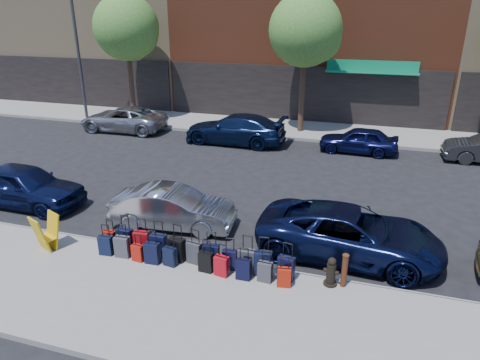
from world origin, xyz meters
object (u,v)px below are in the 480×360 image
(tree_center, at_px, (308,32))
(car_near_2, at_px, (350,233))
(fire_hydrant, at_px, (331,272))
(tree_left, at_px, (129,30))
(car_near_1, at_px, (173,208))
(bollard, at_px, (344,270))
(suitcase_front_5, at_px, (195,253))
(car_far_0, at_px, (123,119))
(display_rack, at_px, (46,233))
(car_far_1, at_px, (235,129))
(car_near_0, at_px, (24,186))
(car_far_2, at_px, (358,140))
(streetlight, at_px, (80,43))

(tree_center, relative_size, car_near_2, 1.43)
(fire_hydrant, bearing_deg, tree_left, 143.46)
(car_near_1, bearing_deg, bollard, -114.87)
(suitcase_front_5, height_order, car_far_0, car_far_0)
(suitcase_front_5, relative_size, fire_hydrant, 1.28)
(display_rack, bearing_deg, tree_left, 133.90)
(car_far_0, height_order, car_far_1, car_far_1)
(tree_left, xyz_separation_m, car_far_1, (7.44, -2.94, -4.65))
(display_rack, bearing_deg, bollard, 27.50)
(car_near_1, distance_m, car_far_1, 9.42)
(tree_left, xyz_separation_m, tree_center, (10.50, 0.00, 0.00))
(display_rack, xyz_separation_m, car_near_0, (-3.01, 2.50, 0.08))
(car_near_2, bearing_deg, car_far_2, 4.16)
(suitcase_front_5, relative_size, car_far_0, 0.20)
(car_far_0, bearing_deg, display_rack, 21.42)
(suitcase_front_5, distance_m, fire_hydrant, 3.58)
(bollard, relative_size, car_near_2, 0.17)
(bollard, bearing_deg, car_near_1, 160.73)
(bollard, relative_size, display_rack, 0.85)
(tree_left, distance_m, car_near_1, 15.63)
(car_near_0, xyz_separation_m, car_near_1, (5.70, 0.05, -0.10))
(car_near_1, bearing_deg, car_far_0, 32.59)
(car_near_1, xyz_separation_m, car_far_0, (-7.78, 9.89, 0.05))
(streetlight, distance_m, suitcase_front_5, 19.20)
(bollard, height_order, car_far_2, car_far_2)
(car_near_1, height_order, car_far_2, car_near_1)
(suitcase_front_5, bearing_deg, fire_hydrant, 9.53)
(suitcase_front_5, bearing_deg, car_near_0, 173.48)
(tree_left, height_order, display_rack, tree_left)
(tree_left, relative_size, car_near_2, 1.43)
(bollard, bearing_deg, car_far_2, 90.89)
(fire_hydrant, height_order, display_rack, display_rack)
(suitcase_front_5, xyz_separation_m, car_far_0, (-9.34, 11.89, 0.24))
(tree_left, height_order, car_near_1, tree_left)
(car_far_0, bearing_deg, fire_hydrant, 46.68)
(suitcase_front_5, distance_m, car_near_2, 4.30)
(car_far_1, bearing_deg, tree_center, 135.13)
(car_near_1, relative_size, car_far_0, 0.79)
(car_far_1, bearing_deg, car_far_2, 93.42)
(streetlight, bearing_deg, bollard, -38.91)
(bollard, relative_size, car_far_0, 0.18)
(fire_hydrant, xyz_separation_m, car_far_2, (0.13, 11.55, 0.13))
(tree_left, height_order, car_near_2, tree_left)
(tree_center, xyz_separation_m, car_far_1, (-3.06, -2.94, -4.65))
(tree_left, relative_size, car_far_1, 1.39)
(fire_hydrant, height_order, car_near_2, car_near_2)
(car_near_1, relative_size, car_near_2, 0.77)
(suitcase_front_5, relative_size, bollard, 1.10)
(streetlight, distance_m, fire_hydrant, 21.71)
(car_near_0, relative_size, car_far_2, 1.18)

